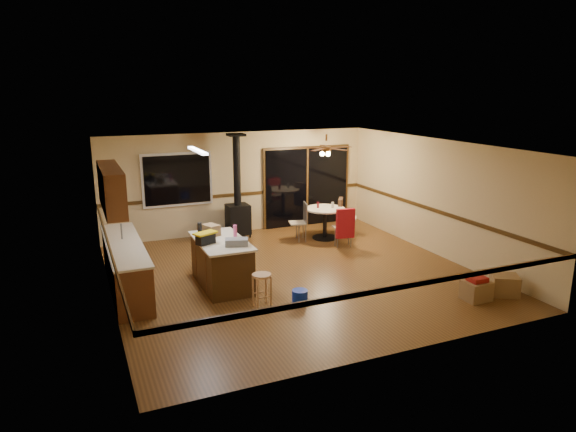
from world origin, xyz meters
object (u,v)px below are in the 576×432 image
toolbox_grey (237,242)px  dining_table (325,218)px  chair_right (341,212)px  kitchen_island (222,263)px  wood_stove (238,209)px  bar_stool (262,291)px  chair_near (345,223)px  blue_bucket (300,296)px  toolbox_black (206,239)px  box_under_window (207,232)px  box_corner_a (476,290)px  chair_left (302,217)px  box_corner_b (504,285)px

toolbox_grey → dining_table: (3.08, 2.49, -0.43)m
toolbox_grey → chair_right: size_ratio=0.59×
kitchen_island → wood_stove: (1.30, 3.05, 0.28)m
bar_stool → chair_near: 3.83m
chair_near → blue_bucket: bearing=-132.5°
kitchen_island → toolbox_black: size_ratio=4.99×
box_under_window → box_corner_a: 6.55m
kitchen_island → toolbox_black: 0.64m
dining_table → kitchen_island: bearing=-147.8°
kitchen_island → chair_right: (3.79, 2.19, 0.14)m
chair_left → wood_stove: bearing=145.4°
kitchen_island → box_under_window: (0.51, 3.10, -0.27)m
blue_bucket → chair_right: size_ratio=0.40×
blue_bucket → chair_left: (1.62, 3.46, 0.47)m
toolbox_black → box_corner_a: 4.95m
chair_near → chair_right: 1.13m
chair_right → box_corner_b: 4.76m
toolbox_grey → bar_stool: (0.18, -0.80, -0.67)m
dining_table → chair_left: chair_left is taller
wood_stove → bar_stool: 4.42m
kitchen_island → blue_bucket: 1.72m
toolbox_grey → box_under_window: (0.34, 3.54, -0.78)m
box_corner_a → chair_near: bearing=100.2°
dining_table → blue_bucket: bearing=-123.3°
chair_right → box_corner_a: (0.18, -4.65, -0.42)m
toolbox_black → kitchen_island: bearing=20.6°
kitchen_island → box_corner_b: size_ratio=3.60×
bar_stool → box_corner_a: size_ratio=1.31×
kitchen_island → chair_left: bearing=38.6°
blue_bucket → bar_stool: bearing=172.0°
wood_stove → box_corner_a: size_ratio=5.51×
toolbox_grey → box_corner_b: toolbox_grey is taller
bar_stool → chair_right: (3.44, 3.44, 0.30)m
toolbox_grey → bar_stool: size_ratio=0.69×
box_under_window → toolbox_black: bearing=-104.4°
dining_table → wood_stove: bearing=152.6°
box_under_window → box_corner_a: box_under_window is taller
chair_near → toolbox_black: bearing=-160.6°
toolbox_grey → blue_bucket: 1.50m
blue_bucket → box_under_window: size_ratio=0.61×
kitchen_island → box_corner_b: (4.60, -2.48, -0.26)m
chair_left → chair_near: (0.67, -0.96, 0.01)m
box_under_window → box_corner_a: size_ratio=0.99×
chair_near → box_corner_a: chair_near is taller
toolbox_black → box_under_window: size_ratio=0.74×
box_corner_a → chair_left: bearing=106.1°
wood_stove → box_corner_a: (2.67, -5.51, -0.56)m
blue_bucket → box_under_window: box_under_window is taller
kitchen_island → box_corner_a: kitchen_island is taller
wood_stove → box_under_window: 0.96m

